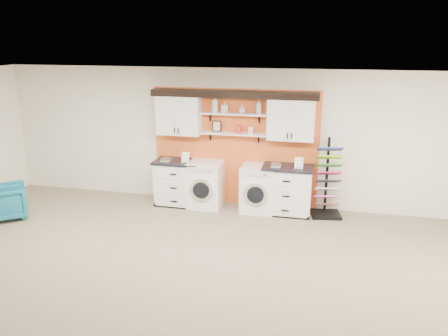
% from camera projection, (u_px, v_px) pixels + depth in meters
% --- Properties ---
extents(floor, '(10.00, 10.00, 0.00)m').
position_uv_depth(floor, '(172.00, 311.00, 5.60)').
color(floor, '#86765A').
rests_on(floor, ground).
extents(ceiling, '(10.00, 10.00, 0.00)m').
position_uv_depth(ceiling, '(163.00, 91.00, 4.80)').
color(ceiling, white).
rests_on(ceiling, wall_back).
extents(wall_back, '(10.00, 0.00, 10.00)m').
position_uv_depth(wall_back, '(235.00, 138.00, 8.93)').
color(wall_back, silver).
rests_on(wall_back, floor).
extents(accent_panel, '(3.40, 0.07, 2.40)m').
position_uv_depth(accent_panel, '(235.00, 148.00, 8.96)').
color(accent_panel, orange).
rests_on(accent_panel, wall_back).
extents(upper_cabinet_left, '(0.90, 0.35, 0.84)m').
position_uv_depth(upper_cabinet_left, '(179.00, 114.00, 8.85)').
color(upper_cabinet_left, white).
rests_on(upper_cabinet_left, wall_back).
extents(upper_cabinet_right, '(0.90, 0.35, 0.84)m').
position_uv_depth(upper_cabinet_right, '(291.00, 119.00, 8.36)').
color(upper_cabinet_right, white).
rests_on(upper_cabinet_right, wall_back).
extents(shelf_lower, '(1.32, 0.28, 0.03)m').
position_uv_depth(shelf_lower, '(233.00, 134.00, 8.71)').
color(shelf_lower, white).
rests_on(shelf_lower, wall_back).
extents(shelf_upper, '(1.32, 0.28, 0.03)m').
position_uv_depth(shelf_upper, '(233.00, 114.00, 8.59)').
color(shelf_upper, white).
rests_on(shelf_upper, wall_back).
extents(crown_molding, '(3.30, 0.41, 0.13)m').
position_uv_depth(crown_molding, '(234.00, 93.00, 8.49)').
color(crown_molding, black).
rests_on(crown_molding, wall_back).
extents(picture_frame, '(0.18, 0.02, 0.22)m').
position_uv_depth(picture_frame, '(217.00, 126.00, 8.79)').
color(picture_frame, black).
rests_on(picture_frame, shelf_lower).
extents(canister_red, '(0.11, 0.11, 0.16)m').
position_uv_depth(canister_red, '(238.00, 129.00, 8.66)').
color(canister_red, red).
rests_on(canister_red, shelf_lower).
extents(canister_cream, '(0.10, 0.10, 0.14)m').
position_uv_depth(canister_cream, '(251.00, 130.00, 8.61)').
color(canister_cream, silver).
rests_on(canister_cream, shelf_lower).
extents(base_cabinet_left, '(0.96, 0.66, 0.94)m').
position_uv_depth(base_cabinet_left, '(179.00, 182.00, 9.11)').
color(base_cabinet_left, white).
rests_on(base_cabinet_left, floor).
extents(base_cabinet_right, '(0.99, 0.66, 0.97)m').
position_uv_depth(base_cabinet_right, '(287.00, 190.00, 8.62)').
color(base_cabinet_right, white).
rests_on(base_cabinet_right, floor).
extents(washer, '(0.68, 0.71, 0.94)m').
position_uv_depth(washer, '(206.00, 184.00, 8.98)').
color(washer, white).
rests_on(washer, floor).
extents(dryer, '(0.67, 0.71, 0.93)m').
position_uv_depth(dryer, '(258.00, 188.00, 8.74)').
color(dryer, white).
rests_on(dryer, floor).
extents(sample_rack, '(0.63, 0.56, 1.55)m').
position_uv_depth(sample_rack, '(327.00, 191.00, 8.48)').
color(sample_rack, black).
rests_on(sample_rack, floor).
extents(armchair, '(0.99, 0.99, 0.65)m').
position_uv_depth(armchair, '(7.00, 202.00, 8.42)').
color(armchair, '#156681').
rests_on(armchair, floor).
extents(soap_bottle_a, '(0.15, 0.15, 0.34)m').
position_uv_depth(soap_bottle_a, '(215.00, 104.00, 8.62)').
color(soap_bottle_a, silver).
rests_on(soap_bottle_a, shelf_upper).
extents(soap_bottle_b, '(0.14, 0.14, 0.22)m').
position_uv_depth(soap_bottle_b, '(225.00, 107.00, 8.60)').
color(soap_bottle_b, silver).
rests_on(soap_bottle_b, shelf_upper).
extents(soap_bottle_c, '(0.17, 0.17, 0.17)m').
position_uv_depth(soap_bottle_c, '(242.00, 109.00, 8.53)').
color(soap_bottle_c, silver).
rests_on(soap_bottle_c, shelf_upper).
extents(soap_bottle_d, '(0.16, 0.16, 0.29)m').
position_uv_depth(soap_bottle_d, '(259.00, 106.00, 8.44)').
color(soap_bottle_d, silver).
rests_on(soap_bottle_d, shelf_upper).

